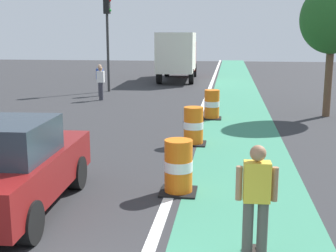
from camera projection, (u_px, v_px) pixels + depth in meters
name	position (u px, v px, depth m)	size (l,w,h in m)	color
bike_lane_strip	(239.00, 124.00, 16.20)	(2.50, 80.00, 0.01)	#387F60
lane_divider_stripe	(197.00, 123.00, 16.39)	(0.20, 80.00, 0.01)	silver
skateboarder_on_lane	(256.00, 200.00, 6.23)	(0.57, 0.81, 1.69)	black
parked_sedan_nearest	(8.00, 167.00, 8.06)	(2.06, 4.18, 1.70)	maroon
traffic_barrel_front	(178.00, 167.00, 9.10)	(0.73, 0.73, 1.09)	orange
traffic_barrel_mid	(193.00, 126.00, 13.13)	(0.73, 0.73, 1.09)	orange
traffic_barrel_back	(212.00, 105.00, 17.11)	(0.73, 0.73, 1.09)	orange
delivery_truck_down_block	(178.00, 53.00, 30.98)	(2.58, 7.68, 3.23)	silver
traffic_light_corner	(107.00, 27.00, 24.64)	(0.41, 0.32, 5.10)	#2D2D2D
pedestrian_crossing	(101.00, 82.00, 21.84)	(0.34, 0.20, 1.61)	#33333D
pedestrian_waiting	(100.00, 79.00, 23.39)	(0.34, 0.20, 1.61)	#33333D
street_tree_sidewalk	(332.00, 20.00, 16.99)	(2.40, 2.40, 5.00)	brown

